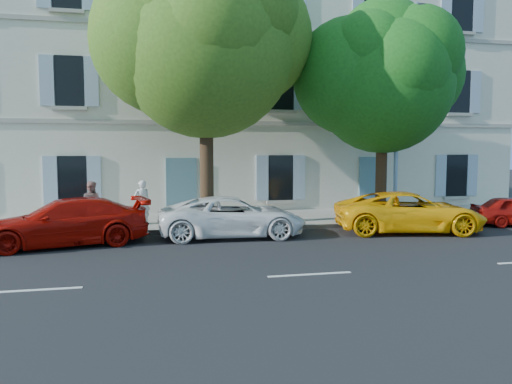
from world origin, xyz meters
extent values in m
plane|color=black|center=(0.00, 0.00, 0.00)|extent=(90.00, 90.00, 0.00)
cube|color=#A09E96|center=(0.00, 4.45, 0.07)|extent=(36.00, 4.50, 0.15)
cube|color=#9E998E|center=(0.00, 2.28, 0.08)|extent=(36.00, 0.16, 0.16)
cube|color=beige|center=(0.00, 10.20, 6.00)|extent=(28.00, 7.00, 12.00)
imported|color=#A70B04|center=(-6.06, 0.86, 0.71)|extent=(5.16, 2.92, 1.41)
imported|color=white|center=(-0.92, 1.23, 0.67)|extent=(4.90, 2.43, 1.34)
imported|color=#FFB30A|center=(5.24, 0.85, 0.70)|extent=(5.44, 3.33, 1.41)
cylinder|color=#3A2819|center=(-1.55, 2.90, 2.09)|extent=(0.49, 0.49, 3.87)
ellipsoid|color=#487B1F|center=(-1.55, 2.90, 6.35)|extent=(6.20, 6.20, 6.82)
cylinder|color=#3A2819|center=(5.17, 2.89, 1.76)|extent=(0.43, 0.43, 3.22)
ellipsoid|color=#1D6A1B|center=(5.17, 2.89, 5.33)|extent=(5.23, 5.23, 5.75)
cylinder|color=#7293BF|center=(5.78, 2.91, 4.06)|extent=(0.16, 0.16, 7.83)
cylinder|color=#7293BF|center=(5.78, 2.23, 7.98)|extent=(0.18, 1.37, 0.10)
cube|color=#383A3D|center=(5.78, 1.54, 7.83)|extent=(0.27, 0.45, 0.18)
imported|color=silver|center=(-3.82, 3.82, 0.95)|extent=(0.66, 0.51, 1.59)
imported|color=tan|center=(-5.58, 3.69, 0.95)|extent=(0.93, 0.83, 1.59)
camera|label=1|loc=(-3.65, -14.76, 2.91)|focal=35.00mm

